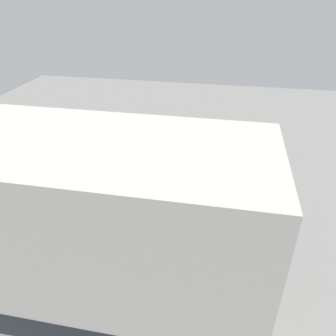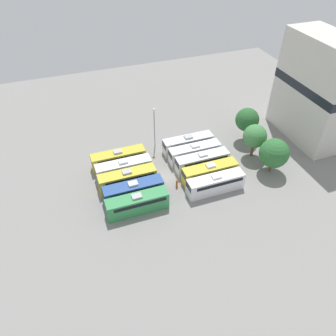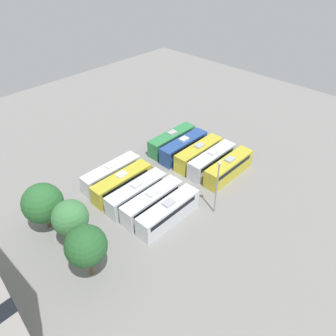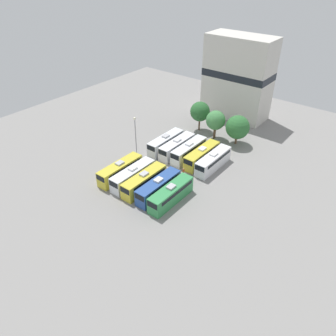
% 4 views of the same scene
% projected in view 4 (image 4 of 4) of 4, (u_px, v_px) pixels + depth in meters
% --- Properties ---
extents(ground_plane, '(104.55, 104.55, 0.00)m').
position_uv_depth(ground_plane, '(168.00, 172.00, 67.45)').
color(ground_plane, gray).
extents(bus_0, '(2.55, 10.33, 3.54)m').
position_uv_depth(bus_0, '(120.00, 170.00, 65.02)').
color(bus_0, gold).
rests_on(bus_0, ground_plane).
extents(bus_1, '(2.55, 10.33, 3.54)m').
position_uv_depth(bus_1, '(133.00, 175.00, 63.46)').
color(bus_1, silver).
rests_on(bus_1, ground_plane).
extents(bus_2, '(2.55, 10.33, 3.54)m').
position_uv_depth(bus_2, '(144.00, 181.00, 61.89)').
color(bus_2, gold).
rests_on(bus_2, ground_plane).
extents(bus_3, '(2.55, 10.33, 3.54)m').
position_uv_depth(bus_3, '(159.00, 187.00, 60.32)').
color(bus_3, '#284C93').
rests_on(bus_3, ground_plane).
extents(bus_4, '(2.55, 10.33, 3.54)m').
position_uv_depth(bus_4, '(171.00, 194.00, 58.58)').
color(bus_4, '#338C4C').
rests_on(bus_4, ground_plane).
extents(bus_5, '(2.55, 10.33, 3.54)m').
position_uv_depth(bus_5, '(166.00, 142.00, 74.41)').
color(bus_5, silver).
rests_on(bus_5, ground_plane).
extents(bus_6, '(2.55, 10.33, 3.54)m').
position_uv_depth(bus_6, '(177.00, 146.00, 72.85)').
color(bus_6, silver).
rests_on(bus_6, ground_plane).
extents(bus_7, '(2.55, 10.33, 3.54)m').
position_uv_depth(bus_7, '(189.00, 150.00, 71.43)').
color(bus_7, silver).
rests_on(bus_7, ground_plane).
extents(bus_8, '(2.55, 10.33, 3.54)m').
position_uv_depth(bus_8, '(202.00, 155.00, 69.68)').
color(bus_8, gold).
rests_on(bus_8, ground_plane).
extents(bus_9, '(2.55, 10.33, 3.54)m').
position_uv_depth(bus_9, '(213.00, 161.00, 67.86)').
color(bus_9, silver).
rests_on(bus_9, ground_plane).
extents(worker_person, '(0.36, 0.36, 1.66)m').
position_uv_depth(worker_person, '(183.00, 172.00, 66.09)').
color(worker_person, '#CC4C19').
rests_on(worker_person, ground_plane).
extents(light_pole, '(0.60, 0.60, 9.08)m').
position_uv_depth(light_pole, '(135.00, 130.00, 70.00)').
color(light_pole, gray).
rests_on(light_pole, ground_plane).
extents(tree_0, '(4.86, 4.86, 7.46)m').
position_uv_depth(tree_0, '(200.00, 112.00, 80.63)').
color(tree_0, brown).
rests_on(tree_0, ground_plane).
extents(tree_1, '(4.61, 4.61, 7.04)m').
position_uv_depth(tree_1, '(216.00, 120.00, 77.13)').
color(tree_1, brown).
rests_on(tree_1, ground_plane).
extents(tree_2, '(5.49, 5.49, 7.02)m').
position_uv_depth(tree_2, '(238.00, 127.00, 75.10)').
color(tree_2, brown).
rests_on(tree_2, ground_plane).
extents(depot_building, '(17.21, 8.12, 21.08)m').
position_uv_depth(depot_building, '(238.00, 77.00, 84.96)').
color(depot_building, beige).
rests_on(depot_building, ground_plane).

